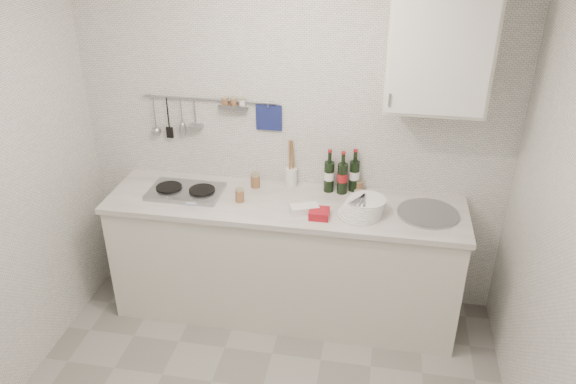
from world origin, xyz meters
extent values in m
cube|color=silver|center=(0.00, 1.40, 1.25)|extent=(3.00, 0.02, 2.50)
cube|color=silver|center=(1.50, 0.00, 1.25)|extent=(0.02, 2.80, 2.50)
cube|color=beige|center=(0.00, 1.10, 0.44)|extent=(2.40, 0.60, 0.88)
cube|color=silver|center=(0.00, 1.10, 0.90)|extent=(2.44, 0.64, 0.04)
cube|color=black|center=(0.00, 1.12, 0.05)|extent=(2.34, 0.52, 0.10)
cube|color=#93969B|center=(-0.70, 1.10, 0.94)|extent=(0.50, 0.32, 0.03)
cylinder|color=black|center=(-0.82, 1.10, 0.96)|extent=(0.18, 0.18, 0.01)
cylinder|color=black|center=(-0.58, 1.10, 0.96)|extent=(0.18, 0.18, 0.01)
cylinder|color=#93969B|center=(0.95, 1.10, 0.93)|extent=(0.40, 0.40, 0.02)
cylinder|color=#93969B|center=(0.95, 1.10, 0.87)|extent=(0.34, 0.34, 0.10)
cylinder|color=#93969B|center=(-0.58, 1.37, 1.52)|extent=(0.95, 0.02, 0.02)
cube|color=navy|center=(-0.16, 1.39, 1.41)|extent=(0.18, 0.02, 0.18)
cube|color=beige|center=(0.90, 1.22, 1.95)|extent=(0.60, 0.35, 0.70)
cube|color=white|center=(0.90, 1.04, 1.95)|extent=(0.56, 0.01, 0.66)
cylinder|color=#93969B|center=(0.64, 1.03, 1.70)|extent=(0.01, 0.01, 0.08)
cylinder|color=#4D63AF|center=(-0.61, 1.08, 0.93)|extent=(0.30, 0.30, 0.01)
cylinder|color=#4D63AF|center=(-0.61, 1.08, 0.94)|extent=(0.29, 0.29, 0.01)
cylinder|color=white|center=(0.51, 1.01, 0.93)|extent=(0.28, 0.28, 0.01)
cylinder|color=white|center=(0.52, 1.01, 0.94)|extent=(0.28, 0.28, 0.01)
cylinder|color=white|center=(0.52, 1.02, 0.95)|extent=(0.27, 0.27, 0.01)
cylinder|color=white|center=(0.53, 1.02, 0.97)|extent=(0.27, 0.27, 0.01)
cylinder|color=white|center=(0.54, 1.03, 0.98)|extent=(0.26, 0.26, 0.01)
cylinder|color=white|center=(0.54, 1.03, 1.00)|extent=(0.25, 0.25, 0.01)
cylinder|color=white|center=(0.55, 1.04, 1.01)|extent=(0.25, 0.25, 0.01)
cylinder|color=white|center=(0.56, 1.04, 1.02)|extent=(0.24, 0.24, 0.01)
cube|color=white|center=(0.15, 0.98, 0.95)|extent=(0.20, 0.15, 0.05)
cube|color=red|center=(0.26, 0.94, 0.95)|extent=(0.13, 0.13, 0.05)
cylinder|color=white|center=(0.00, 1.35, 0.98)|extent=(0.09, 0.09, 0.13)
cylinder|color=olive|center=(0.01, 1.35, 1.15)|extent=(0.02, 0.06, 0.26)
cylinder|color=olive|center=(-0.01, 1.36, 1.14)|extent=(0.03, 0.05, 0.24)
cylinder|color=brown|center=(-0.24, 1.28, 0.97)|extent=(0.07, 0.07, 0.09)
cylinder|color=tan|center=(-0.24, 1.28, 1.02)|extent=(0.07, 0.07, 0.01)
cylinder|color=brown|center=(0.48, 1.35, 0.96)|extent=(0.06, 0.06, 0.07)
cylinder|color=tan|center=(0.48, 1.35, 1.00)|extent=(0.06, 0.06, 0.01)
cylinder|color=brown|center=(0.49, 1.21, 0.95)|extent=(0.06, 0.06, 0.07)
cylinder|color=tan|center=(0.49, 1.21, 0.99)|extent=(0.06, 0.06, 0.01)
cylinder|color=brown|center=(-0.30, 1.05, 0.96)|extent=(0.06, 0.06, 0.09)
cylinder|color=tan|center=(-0.30, 1.05, 1.01)|extent=(0.06, 0.06, 0.01)
camera|label=1|loc=(0.61, -2.17, 2.76)|focal=35.00mm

